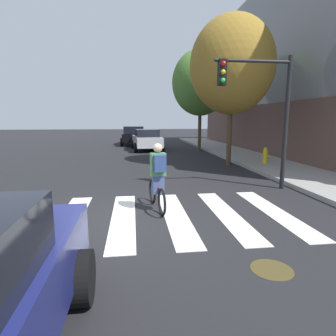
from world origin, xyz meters
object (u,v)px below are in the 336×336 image
at_px(manhole_cover, 272,269).
at_px(fire_hydrant, 265,156).
at_px(sedan_far, 134,135).
at_px(traffic_light_near, 263,100).
at_px(street_tree_near, 232,66).
at_px(sedan_mid, 147,139).
at_px(cyclist, 158,178).
at_px(street_tree_mid, 200,83).

xyz_separation_m(manhole_cover, fire_hydrant, (4.30, 9.03, 0.53)).
distance_m(sedan_far, fire_hydrant, 14.25).
relative_size(traffic_light_near, street_tree_near, 0.60).
relative_size(sedan_far, traffic_light_near, 1.14).
distance_m(sedan_mid, cyclist, 14.08).
distance_m(traffic_light_near, street_tree_mid, 11.57).
height_order(cyclist, fire_hydrant, cyclist).
bearing_deg(cyclist, manhole_cover, -64.11).
distance_m(sedan_far, street_tree_near, 13.67).
xyz_separation_m(manhole_cover, sedan_far, (-1.98, 21.81, 0.85)).
relative_size(traffic_light_near, street_tree_mid, 0.59).
height_order(manhole_cover, fire_hydrant, fire_hydrant).
height_order(manhole_cover, sedan_far, sedan_far).
relative_size(sedan_far, street_tree_near, 0.68).
bearing_deg(street_tree_mid, traffic_light_near, -93.86).
xyz_separation_m(sedan_mid, traffic_light_near, (3.02, -12.35, 2.06)).
relative_size(sedan_mid, sedan_far, 0.96).
bearing_deg(sedan_mid, cyclist, -91.73).
relative_size(cyclist, street_tree_mid, 0.24).
bearing_deg(fire_hydrant, manhole_cover, -115.50).
bearing_deg(street_tree_mid, cyclist, -107.80).
height_order(cyclist, traffic_light_near, traffic_light_near).
distance_m(street_tree_near, street_tree_mid, 6.58).
height_order(fire_hydrant, street_tree_near, street_tree_near).
xyz_separation_m(fire_hydrant, street_tree_mid, (-1.57, 7.11, 4.26)).
bearing_deg(manhole_cover, traffic_light_near, 67.49).
distance_m(sedan_mid, street_tree_near, 9.29).
distance_m(traffic_light_near, fire_hydrant, 5.40).
bearing_deg(sedan_far, traffic_light_near, -76.97).
distance_m(cyclist, fire_hydrant, 8.33).
xyz_separation_m(manhole_cover, street_tree_near, (2.64, 9.55, 4.76)).
bearing_deg(traffic_light_near, fire_hydrant, 61.35).
relative_size(manhole_cover, traffic_light_near, 0.15).
bearing_deg(sedan_far, street_tree_mid, -50.29).
distance_m(manhole_cover, cyclist, 3.47).
bearing_deg(street_tree_near, fire_hydrant, -17.65).
bearing_deg(sedan_far, fire_hydrant, -63.83).
relative_size(manhole_cover, sedan_far, 0.13).
height_order(traffic_light_near, street_tree_near, street_tree_near).
xyz_separation_m(sedan_far, fire_hydrant, (6.28, -12.78, -0.32)).
distance_m(manhole_cover, sedan_mid, 17.15).
height_order(traffic_light_near, fire_hydrant, traffic_light_near).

